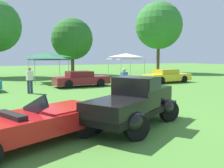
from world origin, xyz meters
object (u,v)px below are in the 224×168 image
at_px(spectator_near_truck, 124,81).
at_px(show_car_yellow, 167,76).
at_px(feature_pickup_truck, 135,102).
at_px(spectator_between_cars, 30,79).
at_px(canopy_tent_center_field, 48,56).
at_px(canopy_tent_right_field, 126,56).
at_px(neighbor_convertible, 31,123).
at_px(show_car_burgundy, 81,79).

bearing_deg(spectator_near_truck, show_car_yellow, 34.59).
distance_m(feature_pickup_truck, spectator_between_cars, 9.87).
distance_m(canopy_tent_center_field, canopy_tent_right_field, 8.45).
bearing_deg(spectator_between_cars, feature_pickup_truck, -79.19).
bearing_deg(canopy_tent_center_field, neighbor_convertible, -104.80).
relative_size(spectator_near_truck, canopy_tent_right_field, 0.53).
bearing_deg(spectator_near_truck, canopy_tent_center_field, 101.33).
distance_m(show_car_burgundy, spectator_between_cars, 4.73).
relative_size(neighbor_convertible, canopy_tent_center_field, 1.50).
height_order(spectator_near_truck, spectator_between_cars, same).
bearing_deg(feature_pickup_truck, spectator_near_truck, 63.26).
xyz_separation_m(feature_pickup_truck, spectator_near_truck, (2.94, 5.84, 0.05)).
distance_m(spectator_near_truck, canopy_tent_center_field, 10.67).
distance_m(show_car_burgundy, canopy_tent_right_field, 8.58).
relative_size(feature_pickup_truck, show_car_burgundy, 1.02).
bearing_deg(neighbor_convertible, canopy_tent_right_field, 52.49).
xyz_separation_m(show_car_burgundy, canopy_tent_center_field, (-1.54, 4.45, 1.82)).
height_order(show_car_burgundy, spectator_near_truck, spectator_near_truck).
bearing_deg(show_car_burgundy, canopy_tent_center_field, 109.03).
bearing_deg(feature_pickup_truck, neighbor_convertible, -178.09).
relative_size(spectator_near_truck, spectator_between_cars, 1.00).
relative_size(feature_pickup_truck, canopy_tent_right_field, 1.40).
bearing_deg(spectator_near_truck, show_car_burgundy, 95.21).
xyz_separation_m(spectator_between_cars, canopy_tent_center_field, (2.72, 6.50, 1.51)).
relative_size(feature_pickup_truck, canopy_tent_center_field, 1.36).
height_order(neighbor_convertible, show_car_burgundy, neighbor_convertible).
distance_m(feature_pickup_truck, show_car_burgundy, 11.98).
height_order(feature_pickup_truck, canopy_tent_center_field, canopy_tent_center_field).
bearing_deg(feature_pickup_truck, show_car_burgundy, 78.43).
relative_size(feature_pickup_truck, spectator_near_truck, 2.64).
distance_m(spectator_between_cars, canopy_tent_center_field, 7.21).
bearing_deg(spectator_between_cars, canopy_tent_right_field, 31.36).
bearing_deg(show_car_burgundy, feature_pickup_truck, -101.57).
xyz_separation_m(show_car_burgundy, canopy_tent_right_field, (6.91, 4.75, 1.82)).
bearing_deg(show_car_burgundy, show_car_yellow, -5.24).
height_order(feature_pickup_truck, canopy_tent_right_field, canopy_tent_right_field).
xyz_separation_m(spectator_near_truck, spectator_between_cars, (-4.79, 3.85, 0.00)).
bearing_deg(spectator_between_cars, show_car_burgundy, 25.69).
distance_m(neighbor_convertible, canopy_tent_center_field, 16.97).
relative_size(feature_pickup_truck, neighbor_convertible, 0.91).
bearing_deg(canopy_tent_center_field, show_car_burgundy, -70.97).
height_order(spectator_between_cars, canopy_tent_center_field, canopy_tent_center_field).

